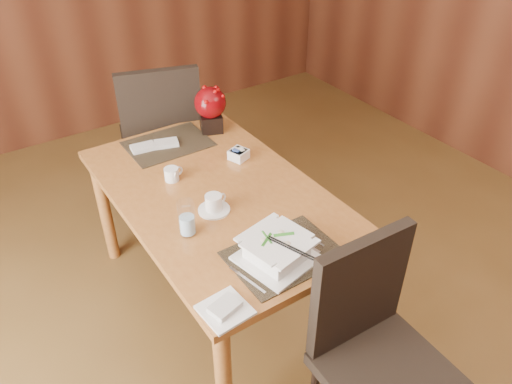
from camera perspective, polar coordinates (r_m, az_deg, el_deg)
ground at (r=2.62m, az=3.37°, el=-20.01°), size 6.00×6.00×0.00m
dining_table at (r=2.49m, az=-4.33°, el=-1.73°), size 0.90×1.50×0.75m
placemat_near at (r=2.07m, az=3.25°, el=-7.18°), size 0.45×0.33×0.01m
placemat_far at (r=2.86m, az=-9.99°, el=5.45°), size 0.45×0.33×0.01m
soup_setting at (r=2.02m, az=2.39°, el=-6.63°), size 0.33×0.33×0.11m
coffee_cup at (r=2.29m, az=-4.85°, el=-1.41°), size 0.15×0.15×0.08m
water_glass at (r=2.15m, az=-7.92°, el=-2.97°), size 0.09×0.09×0.17m
creamer_jug at (r=2.53m, az=-9.63°, el=2.01°), size 0.10×0.10×0.07m
sugar_caddy at (r=2.67m, az=-2.00°, el=4.31°), size 0.11×0.11×0.05m
berry_decor at (r=2.90m, az=-5.24°, el=9.68°), size 0.18×0.18×0.27m
napkins_far at (r=2.83m, az=-11.31°, el=5.29°), size 0.27×0.15×0.02m
bread_plate at (r=1.87m, az=-3.56°, el=-13.31°), size 0.18×0.18×0.01m
near_chair at (r=2.07m, az=13.41°, el=-16.32°), size 0.48×0.48×0.99m
far_chair at (r=3.27m, az=-10.74°, el=6.62°), size 0.63×0.63×1.09m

